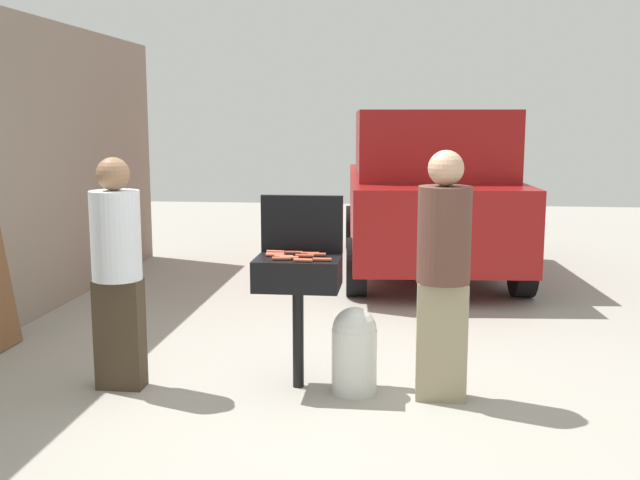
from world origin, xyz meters
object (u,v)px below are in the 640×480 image
at_px(bbq_grill, 298,278).
at_px(person_right, 443,267).
at_px(hot_dog_2, 276,252).
at_px(person_left, 117,265).
at_px(hot_dog_6, 317,255).
at_px(hot_dog_8, 310,254).
at_px(hot_dog_7, 284,257).
at_px(hot_dog_4, 289,258).
at_px(hot_dog_0, 275,255).
at_px(propane_tank, 354,348).
at_px(hot_dog_3, 282,259).
at_px(hot_dog_11, 294,253).
at_px(parked_minivan, 426,190).
at_px(hot_dog_9, 305,256).
at_px(hot_dog_5, 322,260).
at_px(hot_dog_1, 275,254).
at_px(hot_dog_10, 303,260).

distance_m(bbq_grill, person_right, 1.03).
distance_m(hot_dog_2, person_left, 1.13).
relative_size(hot_dog_6, hot_dog_8, 1.00).
relative_size(hot_dog_2, hot_dog_7, 1.00).
relative_size(hot_dog_4, hot_dog_8, 1.00).
relative_size(hot_dog_0, person_right, 0.08).
distance_m(hot_dog_0, person_left, 1.12).
xyz_separation_m(hot_dog_2, propane_tank, (0.59, -0.20, -0.64)).
distance_m(hot_dog_2, hot_dog_3, 0.27).
distance_m(bbq_grill, hot_dog_8, 0.20).
bearing_deg(hot_dog_2, hot_dog_7, -64.32).
distance_m(hot_dog_11, parked_minivan, 4.46).
bearing_deg(hot_dog_7, hot_dog_9, 19.61).
bearing_deg(hot_dog_4, person_left, -176.56).
relative_size(hot_dog_8, person_right, 0.08).
xyz_separation_m(hot_dog_4, hot_dog_6, (0.18, 0.15, 0.00)).
distance_m(hot_dog_5, hot_dog_8, 0.25).
height_order(hot_dog_5, person_left, person_left).
bearing_deg(person_left, bbq_grill, 6.94).
relative_size(hot_dog_1, hot_dog_2, 1.00).
height_order(hot_dog_1, hot_dog_11, same).
distance_m(hot_dog_0, hot_dog_11, 0.17).
distance_m(hot_dog_6, propane_tank, 0.71).
distance_m(hot_dog_1, hot_dog_8, 0.25).
distance_m(hot_dog_10, parked_minivan, 4.72).
height_order(hot_dog_3, hot_dog_6, same).
relative_size(hot_dog_0, hot_dog_1, 1.00).
bearing_deg(hot_dog_10, person_right, 2.74).
relative_size(hot_dog_0, person_left, 0.08).
bearing_deg(bbq_grill, hot_dog_7, -151.75).
bearing_deg(hot_dog_11, hot_dog_4, -90.12).
bearing_deg(hot_dog_2, hot_dog_11, -4.05).
height_order(hot_dog_2, hot_dog_6, same).
bearing_deg(hot_dog_11, hot_dog_6, -20.33).
bearing_deg(hot_dog_2, hot_dog_6, -13.53).
bearing_deg(hot_dog_11, hot_dog_3, -100.95).
height_order(hot_dog_5, hot_dog_8, same).
bearing_deg(hot_dog_0, hot_dog_4, -38.17).
bearing_deg(hot_dog_2, hot_dog_0, -82.15).
xyz_separation_m(bbq_grill, hot_dog_11, (-0.05, 0.13, 0.16)).
distance_m(hot_dog_9, person_left, 1.33).
distance_m(hot_dog_7, parked_minivan, 4.64).
bearing_deg(hot_dog_10, hot_dog_4, 143.50).
xyz_separation_m(hot_dog_3, hot_dog_11, (0.05, 0.25, 0.00)).
relative_size(propane_tank, person_left, 0.37).
bearing_deg(hot_dog_5, person_right, 0.56).
bearing_deg(hot_dog_10, propane_tank, 16.09).
relative_size(hot_dog_2, hot_dog_6, 1.00).
bearing_deg(hot_dog_10, hot_dog_6, 73.43).
bearing_deg(hot_dog_11, hot_dog_1, -145.05).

